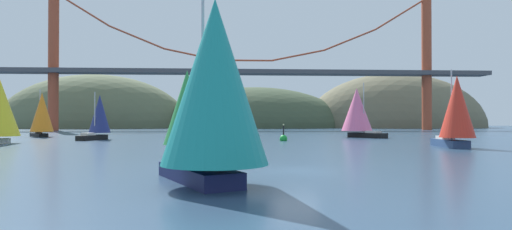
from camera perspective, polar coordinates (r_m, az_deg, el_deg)
ground_plane at (r=24.46m, az=5.66°, el=-7.61°), size 360.00×360.00×0.00m
headland_right at (r=171.33m, az=18.51°, el=-1.63°), size 70.90×44.00×42.29m
headland_left at (r=167.04m, az=-21.21°, el=-1.64°), size 70.34×44.00×39.97m
headland_center at (r=159.25m, az=-0.19°, el=-1.74°), size 72.45×44.00×30.91m
suspension_bridge at (r=119.97m, az=-1.53°, el=6.46°), size 143.20×6.00×39.08m
sailboat_scarlet_sail at (r=48.44m, az=25.77°, el=0.59°), size 3.84×6.76×8.40m
sailboat_orange_sail at (r=80.76m, az=-27.32°, el=0.19°), size 6.12×6.64×8.32m
sailboat_teal_sail at (r=18.29m, az=-5.82°, el=3.82°), size 6.29×8.37×9.10m
sailboat_pink_spinnaker at (r=72.78m, az=13.74°, el=0.56°), size 7.43×8.85×9.21m
sailboat_green_sail at (r=34.49m, az=-9.17°, el=0.52°), size 7.28×6.57×7.63m
sailboat_navy_sail at (r=66.65m, az=-20.75°, el=-0.16°), size 4.06×6.56×7.08m
channel_buoy at (r=58.70m, az=3.79°, el=-3.20°), size 1.10×1.10×2.64m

